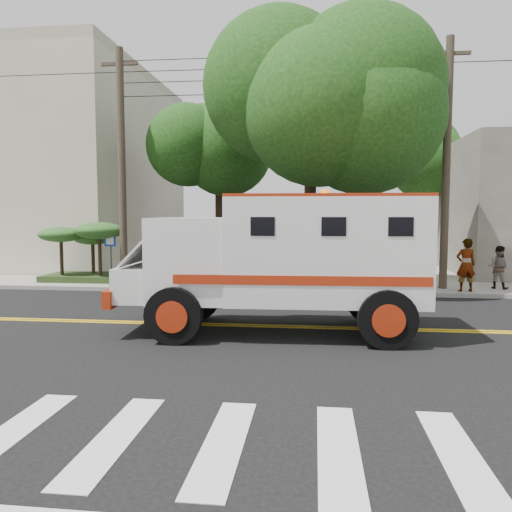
# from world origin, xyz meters

# --- Properties ---
(ground) EXTENTS (100.00, 100.00, 0.00)m
(ground) POSITION_xyz_m (0.00, 0.00, 0.00)
(ground) COLOR black
(ground) RESTS_ON ground
(sidewalk_nw) EXTENTS (17.00, 17.00, 0.15)m
(sidewalk_nw) POSITION_xyz_m (-13.50, 13.50, 0.07)
(sidewalk_nw) COLOR gray
(sidewalk_nw) RESTS_ON ground
(building_left) EXTENTS (16.00, 14.00, 10.00)m
(building_left) POSITION_xyz_m (-15.50, 15.00, 5.15)
(building_left) COLOR #B5AD95
(building_left) RESTS_ON sidewalk_nw
(utility_pole_left) EXTENTS (0.28, 0.28, 9.00)m
(utility_pole_left) POSITION_xyz_m (-5.60, 6.00, 4.50)
(utility_pole_left) COLOR #382D23
(utility_pole_left) RESTS_ON ground
(utility_pole_right) EXTENTS (0.28, 0.28, 9.00)m
(utility_pole_right) POSITION_xyz_m (6.30, 6.20, 4.50)
(utility_pole_right) COLOR #382D23
(utility_pole_right) RESTS_ON ground
(tree_main) EXTENTS (6.08, 5.70, 9.85)m
(tree_main) POSITION_xyz_m (1.94, 6.21, 7.20)
(tree_main) COLOR black
(tree_main) RESTS_ON ground
(tree_left) EXTENTS (4.48, 4.20, 7.70)m
(tree_left) POSITION_xyz_m (-2.68, 11.79, 5.73)
(tree_left) COLOR black
(tree_left) RESTS_ON ground
(tree_right) EXTENTS (4.80, 4.50, 8.20)m
(tree_right) POSITION_xyz_m (8.84, 15.77, 6.09)
(tree_right) COLOR black
(tree_right) RESTS_ON ground
(traffic_signal) EXTENTS (0.15, 0.18, 3.60)m
(traffic_signal) POSITION_xyz_m (3.80, 5.60, 2.23)
(traffic_signal) COLOR #3F3F42
(traffic_signal) RESTS_ON ground
(accessibility_sign) EXTENTS (0.45, 0.10, 2.02)m
(accessibility_sign) POSITION_xyz_m (-6.20, 6.17, 1.37)
(accessibility_sign) COLOR #3F3F42
(accessibility_sign) RESTS_ON ground
(palm_planter) EXTENTS (3.52, 2.63, 2.36)m
(palm_planter) POSITION_xyz_m (-7.44, 6.62, 1.65)
(palm_planter) COLOR #1E3314
(palm_planter) RESTS_ON sidewalk_nw
(armored_truck) EXTENTS (7.26, 3.12, 3.26)m
(armored_truck) POSITION_xyz_m (0.99, -0.58, 1.86)
(armored_truck) COLOR silver
(armored_truck) RESTS_ON ground
(pedestrian_a) EXTENTS (0.72, 0.51, 1.84)m
(pedestrian_a) POSITION_xyz_m (6.88, 5.50, 1.07)
(pedestrian_a) COLOR gray
(pedestrian_a) RESTS_ON sidewalk_ne
(pedestrian_b) EXTENTS (0.95, 0.91, 1.54)m
(pedestrian_b) POSITION_xyz_m (8.24, 6.32, 0.92)
(pedestrian_b) COLOR gray
(pedestrian_b) RESTS_ON sidewalk_ne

